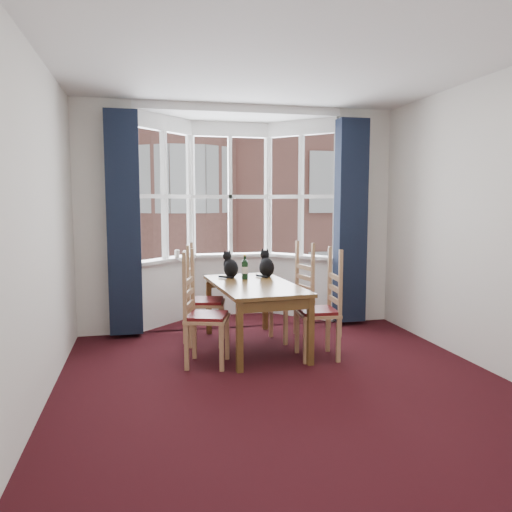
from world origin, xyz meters
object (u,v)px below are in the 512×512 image
object	(u,v)px
chair_right_far	(298,299)
cat_right	(266,266)
cat_left	(230,267)
candle_short	(185,254)
candle_tall	(177,254)
chair_right_near	(326,312)
chair_left_far	(198,303)
dining_table	(254,291)
chair_left_near	(198,318)
wine_bottle	(245,268)

from	to	relation	value
chair_right_far	cat_right	xyz separation A→B (m)	(-0.33, 0.20, 0.38)
cat_left	candle_short	world-z (taller)	cat_left
cat_right	candle_tall	size ratio (longest dim) A/B	3.13
chair_right_near	candle_tall	world-z (taller)	candle_tall
chair_left_far	chair_right_near	bearing A→B (deg)	-32.56
cat_right	candle_short	xyz separation A→B (m)	(-0.89, 0.87, 0.07)
cat_left	chair_left_far	bearing A→B (deg)	-154.73
chair_right_far	candle_short	size ratio (longest dim) A/B	9.58
cat_right	chair_right_near	bearing A→B (deg)	-67.17
chair_right_near	candle_short	xyz separation A→B (m)	(-1.29, 1.82, 0.45)
dining_table	chair_left_far	distance (m)	0.68
candle_tall	cat_left	bearing A→B (deg)	-54.94
chair_right_far	candle_tall	world-z (taller)	candle_tall
chair_left_far	candle_tall	world-z (taller)	candle_tall
chair_left_far	chair_right_far	xyz separation A→B (m)	(1.17, -0.04, 0.00)
chair_left_far	cat_left	size ratio (longest dim) A/B	2.79
chair_left_near	dining_table	bearing A→B (deg)	32.89
cat_left	wine_bottle	bearing A→B (deg)	-51.93
chair_left_far	cat_right	size ratio (longest dim) A/B	2.70
cat_left	candle_short	bearing A→B (deg)	118.47
chair_left_far	wine_bottle	world-z (taller)	wine_bottle
wine_bottle	chair_left_near	bearing A→B (deg)	-129.84
candle_tall	chair_left_far	bearing A→B (deg)	-80.58
chair_right_near	chair_right_far	xyz separation A→B (m)	(-0.07, 0.75, 0.00)
chair_right_far	cat_right	bearing A→B (deg)	148.66
cat_left	cat_right	xyz separation A→B (m)	(0.43, -0.03, 0.00)
chair_right_near	cat_right	distance (m)	1.10
dining_table	chair_right_near	world-z (taller)	chair_right_near
candle_short	chair_right_near	bearing A→B (deg)	-54.75
chair_right_near	cat_left	bearing A→B (deg)	130.30
chair_right_near	candle_short	bearing A→B (deg)	125.25
chair_right_near	candle_short	size ratio (longest dim) A/B	9.58
candle_tall	chair_left_near	bearing A→B (deg)	-87.20
dining_table	chair_right_near	xyz separation A→B (m)	(0.65, -0.48, -0.17)
chair_left_near	cat_right	world-z (taller)	cat_right
chair_right_far	candle_short	distance (m)	1.68
wine_bottle	candle_short	world-z (taller)	wine_bottle
chair_left_near	candle_tall	world-z (taller)	candle_tall
cat_right	candle_tall	distance (m)	1.31
chair_right_near	wine_bottle	world-z (taller)	wine_bottle
dining_table	candle_short	xyz separation A→B (m)	(-0.63, 1.34, 0.28)
dining_table	candle_short	size ratio (longest dim) A/B	16.62
chair_left_near	chair_right_far	size ratio (longest dim) A/B	1.00
cat_left	chair_right_far	bearing A→B (deg)	-16.85
candle_short	chair_right_far	bearing A→B (deg)	-41.36
candle_short	dining_table	bearing A→B (deg)	-64.61
chair_right_far	wine_bottle	bearing A→B (deg)	175.00
chair_left_far	wine_bottle	distance (m)	0.66
cat_right	wine_bottle	size ratio (longest dim) A/B	1.20
cat_left	candle_short	distance (m)	0.96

